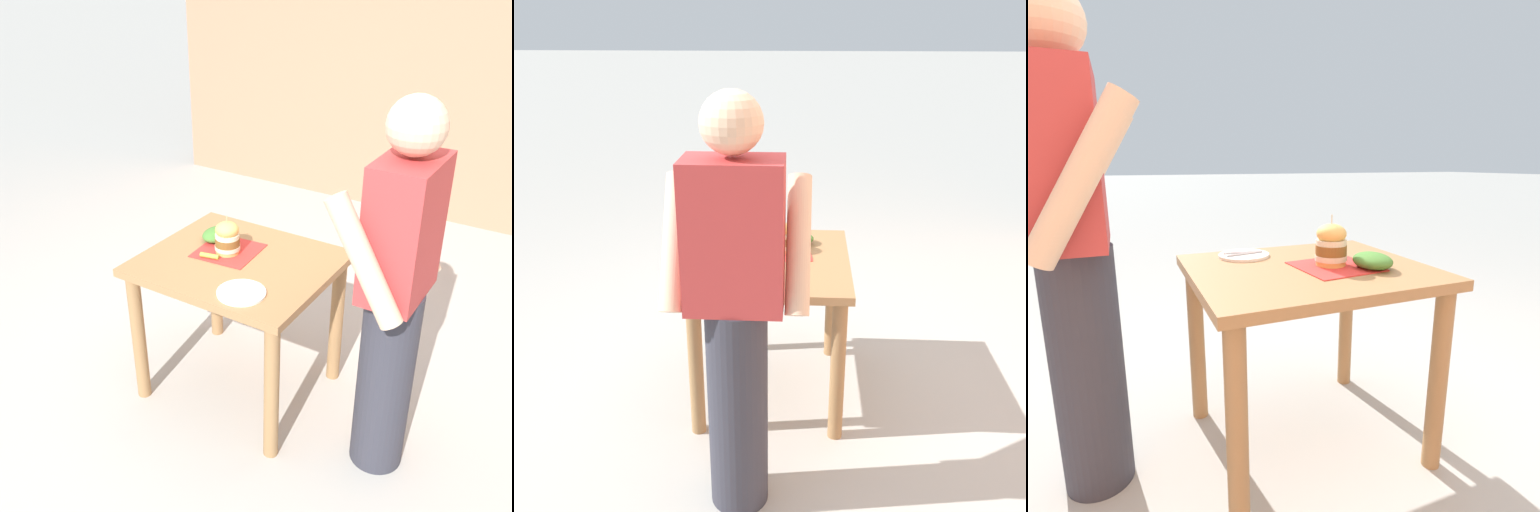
{
  "view_description": "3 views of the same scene",
  "coord_description": "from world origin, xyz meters",
  "views": [
    {
      "loc": [
        2.12,
        1.43,
        2.16
      ],
      "look_at": [
        0.0,
        0.1,
        0.82
      ],
      "focal_mm": 42.0,
      "sensor_mm": 36.0,
      "label": 1
    },
    {
      "loc": [
        -0.17,
        2.81,
        1.89
      ],
      "look_at": [
        0.0,
        0.1,
        0.82
      ],
      "focal_mm": 42.0,
      "sensor_mm": 36.0,
      "label": 2
    },
    {
      "loc": [
        -1.37,
        0.66,
        1.17
      ],
      "look_at": [
        0.0,
        0.1,
        0.82
      ],
      "focal_mm": 28.0,
      "sensor_mm": 36.0,
      "label": 3
    }
  ],
  "objects": [
    {
      "name": "side_salad",
      "position": [
        -0.13,
        -0.22,
        0.8
      ],
      "size": [
        0.18,
        0.14,
        0.06
      ],
      "primitive_type": "ellipsoid",
      "color": "#477F33",
      "rests_on": "patio_table"
    },
    {
      "name": "serving_paper",
      "position": [
        -0.05,
        -0.09,
        0.78
      ],
      "size": [
        0.32,
        0.32,
        0.0
      ],
      "primitive_type": "cube",
      "rotation": [
        0.0,
        0.0,
        0.09
      ],
      "color": "red",
      "rests_on": "patio_table"
    },
    {
      "name": "side_plate_with_forks",
      "position": [
        0.25,
        0.18,
        0.78
      ],
      "size": [
        0.22,
        0.22,
        0.02
      ],
      "color": "white",
      "rests_on": "patio_table"
    },
    {
      "name": "sandwich",
      "position": [
        -0.03,
        -0.09,
        0.86
      ],
      "size": [
        0.13,
        0.13,
        0.2
      ],
      "color": "#E5B25B",
      "rests_on": "serving_paper"
    },
    {
      "name": "patio_table",
      "position": [
        0.0,
        0.0,
        0.62
      ],
      "size": [
        0.79,
        0.9,
        0.77
      ],
      "color": "#9E7247",
      "rests_on": "ground"
    },
    {
      "name": "ground_plane",
      "position": [
        0.0,
        0.0,
        0.0
      ],
      "size": [
        80.0,
        80.0,
        0.0
      ],
      "primitive_type": "plane",
      "color": "#ADAAA3"
    },
    {
      "name": "diner_across_table",
      "position": [
        0.08,
        0.81,
        0.88
      ],
      "size": [
        0.55,
        0.35,
        1.69
      ],
      "color": "#33333D",
      "rests_on": "ground"
    },
    {
      "name": "pickle_spear",
      "position": [
        0.07,
        -0.13,
        0.79
      ],
      "size": [
        0.04,
        0.1,
        0.02
      ],
      "primitive_type": "cylinder",
      "rotation": [
        0.0,
        1.57,
        1.78
      ],
      "color": "#8EA83D",
      "rests_on": "serving_paper"
    }
  ]
}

